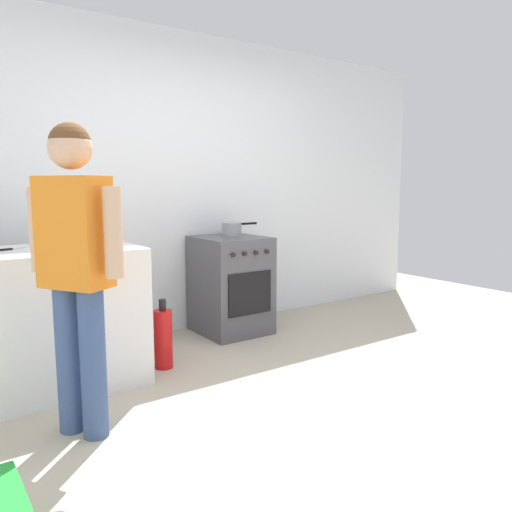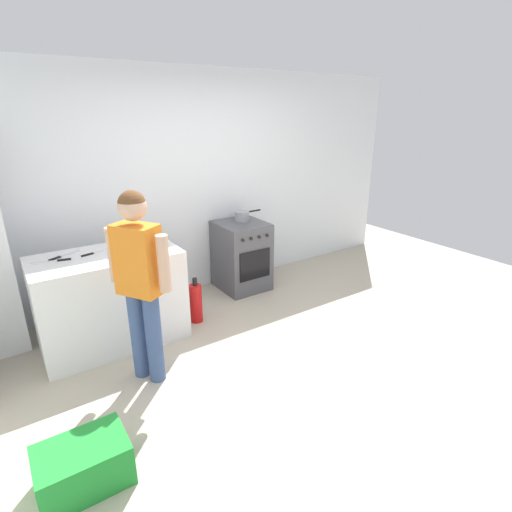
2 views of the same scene
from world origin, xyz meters
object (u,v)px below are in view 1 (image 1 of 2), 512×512
object	(u,v)px
oven_left	(231,285)
fire_extinguisher	(163,338)
knife_paring	(109,249)
person	(76,255)
pot	(232,229)
knife_bread	(20,248)

from	to	relation	value
oven_left	fire_extinguisher	distance (m)	1.01
fire_extinguisher	knife_paring	bearing A→B (deg)	-159.34
person	oven_left	bearing A→B (deg)	34.55
oven_left	pot	world-z (taller)	pot
fire_extinguisher	person	bearing A→B (deg)	-139.63
knife_bread	knife_paring	world-z (taller)	same
knife_bread	fire_extinguisher	size ratio (longest dim) A/B	0.69
knife_bread	pot	bearing A→B (deg)	11.45
pot	knife_paring	xyz separation A→B (m)	(-1.35, -0.71, -0.00)
oven_left	knife_bread	bearing A→B (deg)	-170.53
oven_left	knife_bread	size ratio (longest dim) A/B	2.45
pot	fire_extinguisher	bearing A→B (deg)	-149.41
oven_left	knife_paring	distance (m)	1.51
oven_left	person	distance (m)	2.03
knife_paring	oven_left	bearing A→B (deg)	26.29
pot	knife_paring	bearing A→B (deg)	-152.27
fire_extinguisher	knife_bread	bearing A→B (deg)	167.59
person	knife_bread	bearing A→B (deg)	97.74
person	fire_extinguisher	world-z (taller)	person
knife_paring	person	size ratio (longest dim) A/B	0.13
pot	oven_left	bearing A→B (deg)	-131.16
knife_bread	fire_extinguisher	world-z (taller)	knife_bread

